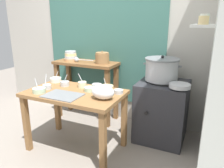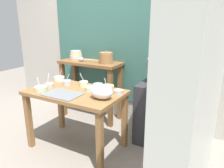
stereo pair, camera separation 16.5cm
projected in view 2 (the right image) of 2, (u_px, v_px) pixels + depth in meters
name	position (u px, v px, depth m)	size (l,w,h in m)	color
ground_plane	(77.00, 148.00, 2.65)	(9.00, 9.00, 0.00)	gray
wall_back	(124.00, 34.00, 3.15)	(4.40, 0.12, 2.60)	#B2ADA3
wall_right	(219.00, 45.00, 1.79)	(0.30, 3.20, 2.60)	silver
prep_table	(76.00, 100.00, 2.51)	(1.10, 0.66, 0.72)	olive
back_shelf_table	(91.00, 76.00, 3.30)	(0.96, 0.40, 0.90)	brown
stove_block	(164.00, 112.00, 2.73)	(0.60, 0.61, 0.78)	#2D2D33
steamer_pot	(164.00, 70.00, 2.61)	(0.47, 0.42, 0.31)	#B7BABF
clay_pot	(106.00, 58.00, 3.09)	(0.20, 0.20, 0.18)	olive
bowl_stack_enamel	(76.00, 56.00, 3.34)	(0.20, 0.20, 0.14)	tan
ladle	(82.00, 59.00, 3.23)	(0.31, 0.07, 0.07)	#B7BABF
serving_tray	(63.00, 94.00, 2.35)	(0.40, 0.28, 0.01)	slate
plastic_bag	(102.00, 92.00, 2.21)	(0.24, 0.18, 0.15)	white
wide_pan	(181.00, 87.00, 2.34)	(0.23, 0.23, 0.04)	#B7BABF
prep_bowl_0	(67.00, 82.00, 2.70)	(0.11, 0.11, 0.14)	#B7BABF
prep_bowl_1	(84.00, 84.00, 2.62)	(0.10, 0.10, 0.17)	beige
prep_bowl_2	(107.00, 88.00, 2.50)	(0.15, 0.15, 0.15)	#E5C684
prep_bowl_3	(49.00, 85.00, 2.59)	(0.10, 0.10, 0.17)	#B7BABF
prep_bowl_4	(90.00, 88.00, 2.48)	(0.13, 0.13, 0.05)	#B7D1AD
prep_bowl_5	(41.00, 89.00, 2.46)	(0.14, 0.14, 0.16)	#B7D1AD
prep_bowl_6	(118.00, 92.00, 2.38)	(0.10, 0.10, 0.04)	#B7BABF
prep_bowl_7	(59.00, 79.00, 2.87)	(0.14, 0.14, 0.14)	silver
prep_bowl_8	(98.00, 85.00, 2.60)	(0.12, 0.12, 0.05)	#B7BABF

